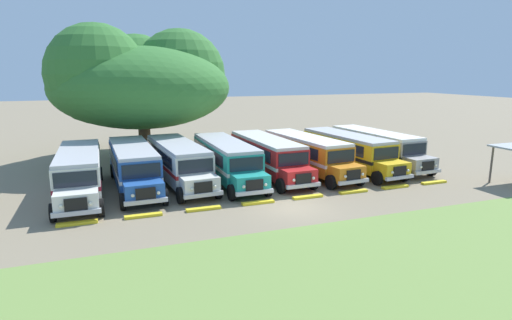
{
  "coord_description": "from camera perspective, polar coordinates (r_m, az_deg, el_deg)",
  "views": [
    {
      "loc": [
        -10.06,
        -20.82,
        7.67
      ],
      "look_at": [
        0.0,
        6.15,
        1.6
      ],
      "focal_mm": 29.18,
      "sensor_mm": 36.0,
      "label": 1
    }
  ],
  "objects": [
    {
      "name": "parked_bus_slot_0",
      "position": [
        28.66,
        -23.06,
        -1.33
      ],
      "size": [
        2.69,
        10.84,
        2.82
      ],
      "rotation": [
        0.0,
        0.0,
        -1.57
      ],
      "color": "silver",
      "rests_on": "ground_plane"
    },
    {
      "name": "curb_wheelstop_1",
      "position": [
        23.5,
        -15.17,
        -7.38
      ],
      "size": [
        2.0,
        0.36,
        0.15
      ],
      "primitive_type": "cube",
      "color": "yellow",
      "rests_on": "ground_plane"
    },
    {
      "name": "curb_wheelstop_5",
      "position": [
        27.85,
        13.2,
        -4.24
      ],
      "size": [
        2.0,
        0.36,
        0.15
      ],
      "primitive_type": "cube",
      "color": "yellow",
      "rests_on": "ground_plane"
    },
    {
      "name": "curb_wheelstop_0",
      "position": [
        23.49,
        -23.32,
        -7.97
      ],
      "size": [
        2.0,
        0.36,
        0.15
      ],
      "primitive_type": "cube",
      "color": "yellow",
      "rests_on": "ground_plane"
    },
    {
      "name": "parked_bus_slot_4",
      "position": [
        31.48,
        1.6,
        0.75
      ],
      "size": [
        2.91,
        10.87,
        2.82
      ],
      "rotation": [
        0.0,
        0.0,
        -1.55
      ],
      "color": "red",
      "rests_on": "ground_plane"
    },
    {
      "name": "parked_bus_slot_5",
      "position": [
        32.54,
        7.02,
        1.03
      ],
      "size": [
        3.48,
        10.96,
        2.82
      ],
      "rotation": [
        0.0,
        0.0,
        -1.48
      ],
      "color": "orange",
      "rests_on": "ground_plane"
    },
    {
      "name": "curb_wheelstop_4",
      "position": [
        26.2,
        7.11,
        -5.04
      ],
      "size": [
        2.0,
        0.36,
        0.15
      ],
      "primitive_type": "cube",
      "color": "yellow",
      "rests_on": "ground_plane"
    },
    {
      "name": "parked_bus_slot_6",
      "position": [
        34.24,
        12.57,
        1.37
      ],
      "size": [
        3.38,
        10.94,
        2.82
      ],
      "rotation": [
        0.0,
        0.0,
        -1.5
      ],
      "color": "yellow",
      "rests_on": "ground_plane"
    },
    {
      "name": "parked_bus_slot_1",
      "position": [
        29.39,
        -16.46,
        -0.55
      ],
      "size": [
        2.99,
        10.88,
        2.82
      ],
      "rotation": [
        0.0,
        0.0,
        -1.54
      ],
      "color": "#23519E",
      "rests_on": "ground_plane"
    },
    {
      "name": "curb_wheelstop_3",
      "position": [
        24.9,
        0.28,
        -5.85
      ],
      "size": [
        2.0,
        0.36,
        0.15
      ],
      "primitive_type": "cube",
      "color": "yellow",
      "rests_on": "ground_plane"
    },
    {
      "name": "foreground_grass_strip",
      "position": [
        18.19,
        15.94,
        -13.5
      ],
      "size": [
        80.0,
        9.64,
        0.01
      ],
      "primitive_type": "cube",
      "color": "olive",
      "rests_on": "ground_plane"
    },
    {
      "name": "ground_plane",
      "position": [
        24.36,
        5.1,
        -6.49
      ],
      "size": [
        220.0,
        220.0,
        0.0
      ],
      "primitive_type": "plane",
      "color": "#84755B"
    },
    {
      "name": "parked_bus_slot_7",
      "position": [
        36.51,
        16.18,
        1.83
      ],
      "size": [
        3.14,
        10.9,
        2.82
      ],
      "rotation": [
        0.0,
        0.0,
        -1.52
      ],
      "color": "#9E9993",
      "rests_on": "ground_plane"
    },
    {
      "name": "parked_bus_slot_3",
      "position": [
        30.07,
        -4.08,
        0.19
      ],
      "size": [
        2.77,
        10.85,
        2.82
      ],
      "rotation": [
        0.0,
        0.0,
        -1.56
      ],
      "color": "teal",
      "rests_on": "ground_plane"
    },
    {
      "name": "curb_wheelstop_6",
      "position": [
        29.77,
        18.55,
        -3.51
      ],
      "size": [
        2.0,
        0.36,
        0.15
      ],
      "primitive_type": "cube",
      "color": "yellow",
      "rests_on": "ground_plane"
    },
    {
      "name": "parked_bus_slot_2",
      "position": [
        29.87,
        -10.58,
        -0.06
      ],
      "size": [
        3.36,
        10.94,
        2.82
      ],
      "rotation": [
        0.0,
        0.0,
        -1.5
      ],
      "color": "silver",
      "rests_on": "ground_plane"
    },
    {
      "name": "curb_wheelstop_7",
      "position": [
        31.93,
        23.2,
        -2.84
      ],
      "size": [
        2.0,
        0.36,
        0.15
      ],
      "primitive_type": "cube",
      "color": "yellow",
      "rests_on": "ground_plane"
    },
    {
      "name": "broad_shade_tree",
      "position": [
        39.39,
        -15.44,
        10.37
      ],
      "size": [
        15.67,
        15.77,
        11.7
      ],
      "color": "brown",
      "rests_on": "ground_plane"
    },
    {
      "name": "curb_wheelstop_2",
      "position": [
        23.98,
        -7.21,
        -6.65
      ],
      "size": [
        2.0,
        0.36,
        0.15
      ],
      "primitive_type": "cube",
      "color": "yellow",
      "rests_on": "ground_plane"
    }
  ]
}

